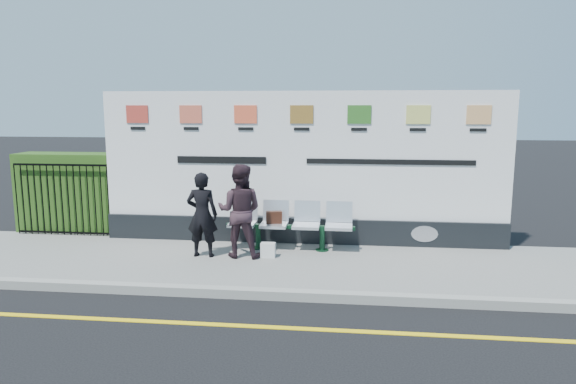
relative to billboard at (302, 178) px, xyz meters
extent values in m
plane|color=black|center=(-0.50, -3.85, -1.42)|extent=(80.00, 80.00, 0.00)
cube|color=slate|center=(-0.50, -1.35, -1.36)|extent=(14.00, 3.00, 0.12)
cube|color=gray|center=(-0.50, -2.85, -1.35)|extent=(14.00, 0.18, 0.14)
cube|color=yellow|center=(-0.50, -3.85, -1.42)|extent=(14.00, 0.10, 0.01)
cube|color=black|center=(0.00, 0.00, -1.05)|extent=(8.00, 0.30, 0.50)
cube|color=white|center=(0.00, 0.00, 0.45)|extent=(8.00, 0.14, 2.50)
cube|color=#2C5118|center=(-5.08, 0.45, -0.45)|extent=(2.35, 0.70, 1.70)
imported|color=black|center=(-1.70, -1.21, -0.53)|extent=(0.57, 0.37, 1.55)
imported|color=#312027|center=(-1.02, -1.13, -0.45)|extent=(0.84, 0.66, 1.69)
cube|color=#32170E|center=(-0.48, -0.59, -0.68)|extent=(0.32, 0.19, 0.23)
cube|color=silver|center=(-0.51, -1.14, -1.17)|extent=(0.26, 0.16, 0.26)
camera|label=1|loc=(0.87, -10.03, 1.39)|focal=32.00mm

